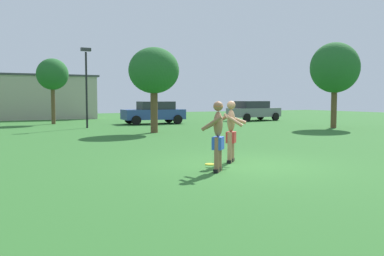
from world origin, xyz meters
TOP-DOWN VIEW (x-y plane):
  - ground_plane at (0.00, 0.00)m, footprint 80.00×80.00m
  - player_with_cap at (-1.13, -0.53)m, footprint 0.75×0.79m
  - player_in_red at (-0.01, 0.59)m, footprint 0.79×0.74m
  - frisbee at (-0.75, 0.49)m, footprint 0.28×0.28m
  - car_blue_near_post at (4.89, 18.10)m, footprint 4.42×2.27m
  - car_gray_mid_lot at (13.59, 18.20)m, footprint 4.43×2.31m
  - lamp_post at (-0.32, 16.12)m, footprint 0.60×0.24m
  - outbuilding_behind_lot at (-2.05, 29.31)m, footprint 10.99×4.68m
  - tree_left_field at (-1.47, 21.11)m, footprint 2.18×2.18m
  - tree_right_field at (13.01, 9.18)m, footprint 2.94×2.94m
  - tree_behind_players at (1.98, 11.03)m, footprint 2.64×2.64m

SIDE VIEW (x-z plane):
  - ground_plane at x=0.00m, z-range 0.00..0.00m
  - frisbee at x=-0.75m, z-range 0.00..0.03m
  - car_blue_near_post at x=4.89m, z-range 0.03..1.61m
  - car_gray_mid_lot at x=13.59m, z-range 0.03..1.61m
  - player_in_red at x=-0.01m, z-range 0.05..1.78m
  - player_with_cap at x=-1.13m, z-range 0.09..1.84m
  - outbuilding_behind_lot at x=-2.05m, z-range 0.01..3.84m
  - lamp_post at x=-0.32m, z-range 0.62..5.45m
  - tree_behind_players at x=1.98m, z-range 0.99..5.45m
  - tree_left_field at x=-1.47m, z-range 1.16..5.73m
  - tree_right_field at x=13.01m, z-range 1.04..6.22m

